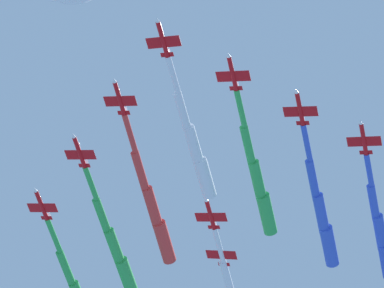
{
  "coord_description": "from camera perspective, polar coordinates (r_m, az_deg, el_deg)",
  "views": [
    {
      "loc": [
        60.32,
        -91.92,
        19.34
      ],
      "look_at": [
        0.0,
        0.0,
        206.94
      ],
      "focal_mm": 83.37,
      "sensor_mm": 36.0,
      "label": 1
    }
  ],
  "objects": [
    {
      "name": "jet_port_inner",
      "position": [
        223.02,
        4.24,
        -2.33
      ],
      "size": [
        21.75,
        50.05,
        4.49
      ],
      "color": "red"
    },
    {
      "name": "jet_port_outer",
      "position": [
        236.38,
        11.97,
        -5.48
      ],
      "size": [
        20.06,
        47.55,
        4.44
      ],
      "color": "red"
    },
    {
      "name": "jet_lead",
      "position": [
        216.55,
        0.13,
        -0.03
      ],
      "size": [
        20.09,
        47.9,
        4.42
      ],
      "color": "red"
    },
    {
      "name": "jet_starboard_mid",
      "position": [
        235.11,
        -4.96,
        -6.56
      ],
      "size": [
        20.58,
        49.35,
        4.53
      ],
      "color": "red"
    },
    {
      "name": "jet_starboard_inner",
      "position": [
        226.67,
        -2.51,
        -4.1
      ],
      "size": [
        22.85,
        52.41,
        4.48
      ],
      "color": "red"
    },
    {
      "name": "jet_port_mid",
      "position": [
        229.13,
        8.29,
        -4.4
      ],
      "size": [
        21.75,
        50.9,
        4.49
      ],
      "color": "red"
    }
  ]
}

